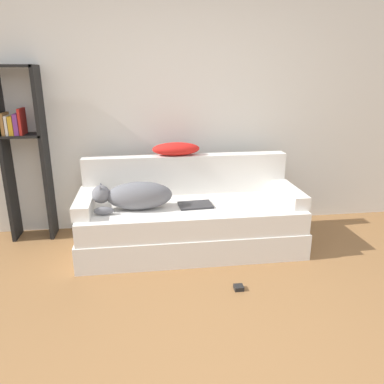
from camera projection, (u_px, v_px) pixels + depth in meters
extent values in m
plane|color=olive|center=(209.00, 378.00, 2.11)|extent=(20.00, 20.00, 0.00)
cube|color=silver|center=(171.00, 101.00, 3.88)|extent=(7.15, 0.06, 2.70)
cube|color=silver|center=(191.00, 235.00, 3.64)|extent=(2.09, 0.84, 0.25)
cube|color=silver|center=(191.00, 214.00, 3.56)|extent=(2.05, 0.80, 0.20)
cube|color=silver|center=(186.00, 174.00, 3.81)|extent=(2.05, 0.15, 0.40)
cube|color=silver|center=(85.00, 203.00, 3.39)|extent=(0.15, 0.65, 0.12)
cube|color=silver|center=(289.00, 194.00, 3.64)|extent=(0.15, 0.65, 0.12)
ellipsoid|color=slate|center=(140.00, 196.00, 3.37)|extent=(0.59, 0.25, 0.26)
sphere|color=slate|center=(101.00, 194.00, 3.32)|extent=(0.16, 0.16, 0.16)
cone|color=slate|center=(100.00, 189.00, 3.26)|extent=(0.06, 0.06, 0.07)
cone|color=slate|center=(101.00, 186.00, 3.34)|extent=(0.06, 0.06, 0.07)
ellipsoid|color=slate|center=(104.00, 211.00, 3.25)|extent=(0.18, 0.06, 0.08)
cube|color=#2D2D30|center=(195.00, 205.00, 3.49)|extent=(0.32, 0.23, 0.02)
ellipsoid|color=red|center=(176.00, 149.00, 3.72)|extent=(0.47, 0.21, 0.13)
cube|color=black|center=(6.00, 157.00, 3.65)|extent=(0.04, 0.26, 1.71)
cube|color=black|center=(45.00, 156.00, 3.70)|extent=(0.04, 0.26, 1.71)
cube|color=black|center=(13.00, 66.00, 3.42)|extent=(0.39, 0.26, 0.02)
cube|color=black|center=(23.00, 135.00, 3.61)|extent=(0.39, 0.26, 0.02)
cube|color=olive|center=(5.00, 124.00, 3.54)|extent=(0.03, 0.20, 0.21)
cube|color=silver|center=(9.00, 125.00, 3.55)|extent=(0.02, 0.20, 0.18)
cube|color=gold|center=(13.00, 125.00, 3.56)|extent=(0.04, 0.20, 0.18)
cube|color=#753384|center=(18.00, 124.00, 3.56)|extent=(0.04, 0.20, 0.20)
cube|color=red|center=(22.00, 121.00, 3.56)|extent=(0.02, 0.20, 0.25)
cube|color=black|center=(239.00, 288.00, 2.96)|extent=(0.07, 0.07, 0.03)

